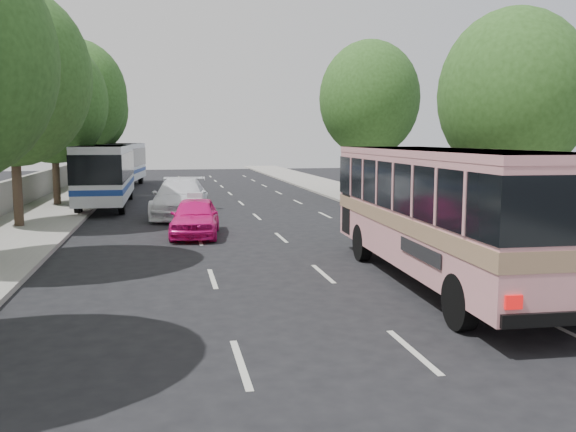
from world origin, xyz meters
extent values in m
plane|color=black|center=(0.00, 0.00, 0.00)|extent=(120.00, 120.00, 0.00)
cube|color=#9E998E|center=(-8.50, 20.00, 0.07)|extent=(4.00, 90.00, 0.15)
cube|color=#9E998E|center=(8.50, 20.00, 0.06)|extent=(4.00, 90.00, 0.12)
cube|color=#9E998E|center=(-10.30, 20.00, 0.90)|extent=(0.30, 90.00, 1.50)
cylinder|color=#38281E|center=(-8.70, 14.00, 1.90)|extent=(0.36, 0.36, 3.80)
ellipsoid|color=#284A1A|center=(-8.70, 14.00, 5.90)|extent=(6.00, 6.00, 6.90)
sphere|color=#284A1A|center=(-8.30, 13.70, 7.10)|extent=(3.90, 3.90, 3.90)
cylinder|color=#38281E|center=(-8.60, 22.00, 1.75)|extent=(0.36, 0.36, 3.50)
ellipsoid|color=#284A1A|center=(-8.60, 22.00, 5.43)|extent=(5.52, 5.52, 6.35)
sphere|color=#284A1A|center=(-8.20, 21.70, 6.53)|extent=(3.59, 3.59, 3.59)
cylinder|color=#38281E|center=(-8.50, 30.00, 2.00)|extent=(0.36, 0.36, 3.99)
ellipsoid|color=#284A1A|center=(-8.50, 30.00, 6.20)|extent=(6.30, 6.30, 7.24)
sphere|color=#284A1A|center=(-8.10, 29.70, 7.46)|extent=(4.09, 4.09, 4.09)
cylinder|color=#38281E|center=(-8.70, 38.00, 1.86)|extent=(0.36, 0.36, 3.72)
ellipsoid|color=#284A1A|center=(-8.70, 38.00, 5.78)|extent=(5.88, 5.88, 6.76)
sphere|color=#284A1A|center=(-8.30, 37.70, 6.96)|extent=(3.82, 3.82, 3.82)
cylinder|color=#38281E|center=(8.70, 8.00, 1.61)|extent=(0.36, 0.36, 3.23)
ellipsoid|color=#284A1A|center=(8.70, 8.00, 5.01)|extent=(5.10, 5.10, 5.87)
sphere|color=#284A1A|center=(9.10, 7.70, 6.04)|extent=(3.32, 3.31, 3.31)
cylinder|color=#38281E|center=(9.00, 24.00, 1.90)|extent=(0.36, 0.36, 3.80)
ellipsoid|color=#284A1A|center=(9.00, 24.00, 5.90)|extent=(6.00, 6.00, 6.90)
sphere|color=#284A1A|center=(9.40, 23.70, 7.10)|extent=(3.90, 3.90, 3.90)
cube|color=pink|center=(3.58, 2.37, 1.91)|extent=(2.96, 10.36, 2.75)
cube|color=#9E7A59|center=(3.58, 2.37, 1.59)|extent=(3.00, 10.38, 0.36)
cube|color=black|center=(3.58, 2.37, 2.41)|extent=(3.01, 10.39, 1.13)
cube|color=pink|center=(3.58, 2.37, 3.20)|extent=(2.98, 10.38, 0.16)
cylinder|color=black|center=(2.56, 5.49, 0.53)|extent=(0.35, 1.08, 1.07)
cylinder|color=black|center=(4.83, 5.41, 0.53)|extent=(0.35, 1.08, 1.07)
cylinder|color=black|center=(2.31, -1.07, 0.53)|extent=(0.35, 1.08, 1.07)
cylinder|color=black|center=(4.57, -1.16, 0.53)|extent=(0.35, 1.08, 1.07)
imported|color=#EE1483|center=(-2.00, 11.02, 0.70)|extent=(2.11, 4.29, 1.41)
imported|color=white|center=(-2.40, 16.73, 0.85)|extent=(2.95, 6.08, 1.71)
cube|color=silver|center=(-6.08, 21.85, 1.83)|extent=(2.29, 10.61, 2.70)
cube|color=black|center=(-6.08, 21.85, 2.17)|extent=(2.34, 10.64, 1.33)
cube|color=navy|center=(-6.08, 21.85, 1.15)|extent=(2.33, 10.63, 0.27)
cube|color=silver|center=(-6.08, 21.85, 3.12)|extent=(2.31, 10.63, 0.12)
cylinder|color=black|center=(-7.07, 25.21, 0.49)|extent=(0.29, 0.97, 0.97)
cylinder|color=black|center=(-5.11, 25.22, 0.49)|extent=(0.29, 0.97, 0.97)
cylinder|color=black|center=(-7.04, 18.14, 0.49)|extent=(0.29, 0.97, 0.97)
cylinder|color=black|center=(-5.09, 18.14, 0.49)|extent=(0.29, 0.97, 0.97)
cube|color=white|center=(-6.30, 34.75, 1.83)|extent=(3.27, 10.73, 2.69)
cube|color=black|center=(-6.30, 34.75, 2.16)|extent=(3.32, 10.77, 1.32)
cube|color=navy|center=(-6.30, 34.75, 1.14)|extent=(3.31, 10.76, 0.26)
cube|color=white|center=(-6.30, 34.75, 3.11)|extent=(3.29, 10.75, 0.12)
cylinder|color=black|center=(-6.94, 38.18, 0.48)|extent=(0.37, 0.99, 0.97)
cylinder|color=black|center=(-5.01, 37.99, 0.48)|extent=(0.37, 0.99, 0.97)
cylinder|color=black|center=(-7.63, 31.17, 0.48)|extent=(0.37, 0.99, 0.97)
cylinder|color=black|center=(-5.69, 30.98, 0.48)|extent=(0.37, 0.99, 0.97)
cube|color=silver|center=(-2.00, 11.02, 1.50)|extent=(0.57, 0.24, 0.18)
camera|label=1|loc=(-2.97, -11.23, 3.54)|focal=38.00mm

